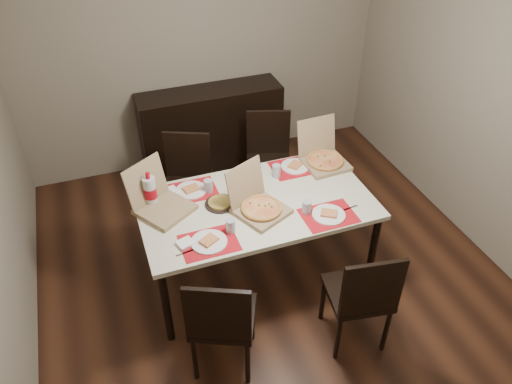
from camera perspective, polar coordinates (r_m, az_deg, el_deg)
The scene contains 19 objects.
ground at distance 4.37m, azimuth 1.68°, elevation -9.24°, with size 3.80×4.00×0.02m, color #3E2013.
room_walls at distance 3.70m, azimuth -0.34°, elevation 14.62°, with size 3.84×4.02×2.62m.
sideboard at distance 5.43m, azimuth -5.11°, elevation 7.18°, with size 1.50×0.40×0.90m, color black.
dining_table at distance 3.91m, azimuth 0.00°, elevation -1.94°, with size 1.80×1.00×0.75m.
chair_near_left at distance 3.38m, azimuth -3.97°, elevation -14.35°, with size 0.56×0.56×0.93m.
chair_near_right at distance 3.58m, azimuth 12.03°, elevation -11.42°, with size 0.48×0.48×0.93m.
chair_far_left at distance 4.57m, azimuth -7.85°, elevation 1.44°, with size 0.55×0.55×0.93m.
chair_far_right at distance 4.86m, azimuth 1.44°, elevation 4.24°, with size 0.53×0.53×0.93m.
setting_near_left at distance 3.54m, azimuth -5.07°, elevation -5.28°, with size 0.46×0.30×0.11m.
setting_near_right at distance 3.77m, azimuth 7.63°, elevation -2.37°, with size 0.46×0.30×0.11m.
setting_far_left at distance 4.00m, azimuth -7.19°, elevation 0.31°, with size 0.49×0.30×0.11m.
setting_far_right at distance 4.22m, azimuth 3.92°, elevation 2.79°, with size 0.48×0.30×0.11m.
napkin_loose at distance 3.78m, azimuth 0.69°, elevation -2.17°, with size 0.12×0.11×0.02m, color white.
pizza_box_center at distance 3.75m, azimuth 0.28°, elevation -1.53°, with size 0.48×0.50×0.35m.
pizza_box_right at distance 4.32m, azimuth 7.69°, elevation 3.93°, with size 0.37×0.41×0.36m.
pizza_box_left at distance 3.84m, azimuth -10.86°, elevation -1.23°, with size 0.52×0.53×0.36m.
faina_plate at distance 3.85m, azimuth -4.11°, elevation -1.28°, with size 0.24×0.24×0.03m.
dip_bowl at distance 3.97m, azimuth -0.36°, elevation 0.21°, with size 0.10×0.10×0.02m, color white.
soda_bottle at distance 3.85m, azimuth -11.99°, elevation 0.04°, with size 0.10×0.10×0.30m.
Camera 1 is at (-1.14, -2.78, 3.16)m, focal length 35.00 mm.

